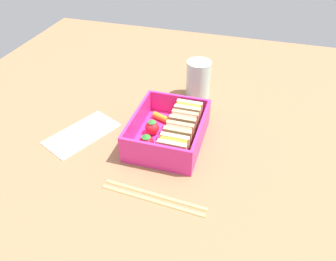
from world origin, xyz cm
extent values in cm
cube|color=#956846|center=(0.00, 0.00, -1.00)|extent=(120.00, 120.00, 2.00)
cube|color=#E12C89|center=(0.00, 0.00, 0.60)|extent=(17.88, 14.33, 1.20)
cube|color=#E12C89|center=(0.00, 6.87, 3.61)|extent=(17.88, 0.60, 4.83)
cube|color=#E12C89|center=(0.00, -6.87, 3.61)|extent=(17.88, 0.60, 4.83)
cube|color=#E12C89|center=(-8.64, 0.00, 3.61)|extent=(0.60, 13.13, 4.83)
cube|color=#E12C89|center=(8.64, 0.00, 3.61)|extent=(0.60, 13.13, 4.83)
cube|color=beige|center=(-7.09, 2.82, 3.55)|extent=(1.06, 5.64, 4.70)
cube|color=yellow|center=(-6.03, 2.82, 3.55)|extent=(1.06, 5.19, 4.32)
cube|color=beige|center=(-4.97, 2.82, 3.55)|extent=(1.06, 5.64, 4.70)
cube|color=tan|center=(-3.07, 2.82, 3.55)|extent=(1.06, 5.64, 4.70)
cube|color=#D87259|center=(-2.01, 2.82, 3.55)|extent=(1.06, 5.19, 4.32)
cube|color=tan|center=(-0.95, 2.82, 3.55)|extent=(1.06, 5.64, 4.70)
cube|color=tan|center=(0.95, 2.82, 3.55)|extent=(1.06, 5.64, 4.70)
cube|color=#D87259|center=(2.01, 2.82, 3.55)|extent=(1.06, 5.19, 4.32)
cube|color=tan|center=(3.07, 2.82, 3.55)|extent=(1.06, 5.64, 4.70)
cube|color=beige|center=(4.97, 2.82, 3.55)|extent=(1.06, 5.64, 4.70)
cube|color=orange|center=(6.03, 2.82, 3.55)|extent=(1.06, 5.19, 4.32)
cube|color=beige|center=(7.09, 2.82, 3.55)|extent=(1.06, 5.64, 4.70)
cylinder|color=orange|center=(-5.02, -3.09, 1.93)|extent=(2.80, 4.24, 1.46)
sphere|color=red|center=(0.12, -3.48, 2.68)|extent=(2.95, 2.95, 2.95)
cone|color=#338135|center=(0.12, -3.48, 4.45)|extent=(1.77, 1.77, 0.60)
sphere|color=red|center=(5.01, -3.01, 2.71)|extent=(3.02, 3.02, 3.02)
cone|color=#2C8630|center=(5.01, -3.01, 4.52)|extent=(1.81, 1.81, 0.60)
cylinder|color=tan|center=(15.07, 2.05, 0.35)|extent=(1.96, 19.09, 0.70)
cylinder|color=tan|center=(16.43, 1.95, 0.35)|extent=(1.96, 19.09, 0.70)
cylinder|color=silver|center=(-19.15, 2.15, 4.70)|extent=(5.96, 5.96, 9.40)
cube|color=white|center=(3.21, -18.62, 0.20)|extent=(17.51, 13.94, 0.40)
camera|label=1|loc=(51.10, 15.02, 44.94)|focal=35.00mm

